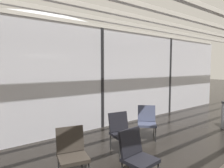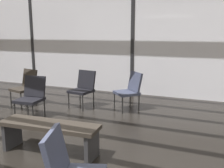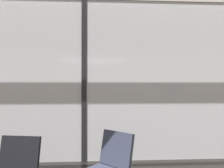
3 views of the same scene
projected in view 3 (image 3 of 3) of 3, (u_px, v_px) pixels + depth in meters
glass_curtain_wall at (84, 80)px, 4.23m from camera, size 14.00×0.08×3.14m
window_mullion_1 at (84, 80)px, 4.23m from camera, size 0.10×0.12×3.14m
parked_airplane at (80, 66)px, 8.44m from camera, size 11.80×4.44×4.44m
lounge_chair_3 at (110, 163)px, 2.71m from camera, size 0.71×0.71×0.87m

